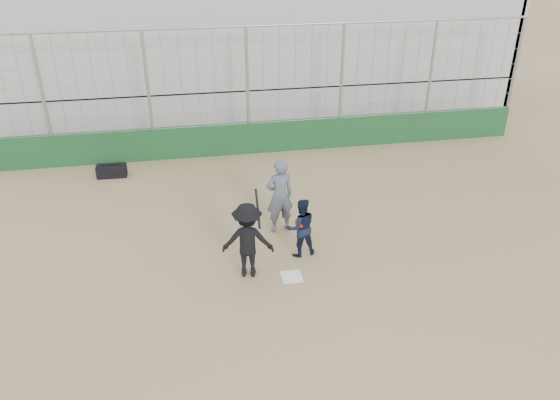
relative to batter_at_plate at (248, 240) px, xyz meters
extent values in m
plane|color=brown|center=(0.89, -0.29, -0.85)|extent=(90.00, 90.00, 0.00)
cube|color=white|center=(0.89, -0.29, -0.84)|extent=(0.44, 0.44, 0.02)
cube|color=#133B1B|center=(0.89, 6.71, -0.35)|extent=(18.00, 0.25, 1.00)
cylinder|color=gray|center=(0.89, 6.71, 1.15)|extent=(0.10, 0.10, 4.00)
cylinder|color=gray|center=(9.89, 6.71, 1.15)|extent=(0.10, 0.10, 4.00)
cylinder|color=gray|center=(0.89, 6.71, 3.15)|extent=(18.00, 0.07, 0.07)
cube|color=#969696|center=(0.89, 11.66, -0.05)|extent=(20.00, 6.70, 1.60)
cube|color=#969696|center=(0.89, 11.66, 2.85)|extent=(20.00, 6.70, 4.20)
cube|color=#969696|center=(10.89, 11.66, 2.05)|extent=(0.25, 6.70, 6.10)
imported|color=black|center=(0.00, 0.00, 0.00)|extent=(1.19, 0.81, 1.70)
cylinder|color=black|center=(0.25, 0.15, 0.65)|extent=(0.07, 0.57, 0.71)
imported|color=black|center=(1.26, 0.52, -0.38)|extent=(0.78, 0.65, 0.94)
sphere|color=maroon|center=(1.26, 0.52, 0.00)|extent=(0.28, 0.28, 0.28)
imported|color=#4B535F|center=(0.99, 1.68, 0.00)|extent=(0.77, 0.58, 1.71)
cube|color=black|center=(-3.35, 5.61, -0.67)|extent=(0.87, 0.40, 0.36)
cylinder|color=black|center=(-3.35, 5.61, -0.47)|extent=(0.56, 0.06, 0.04)
camera|label=1|loc=(-1.07, -9.70, 6.11)|focal=35.00mm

